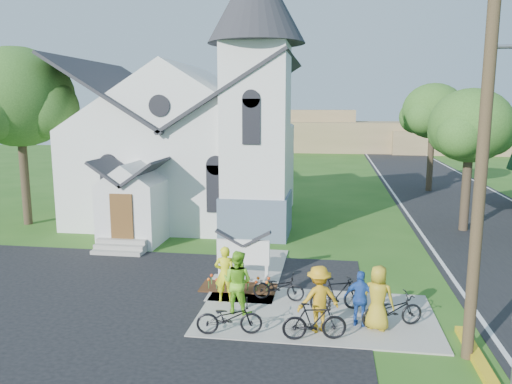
% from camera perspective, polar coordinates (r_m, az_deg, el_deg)
% --- Properties ---
extents(ground, '(120.00, 120.00, 0.00)m').
position_cam_1_polar(ground, '(15.16, 0.97, -14.31)').
color(ground, '#2B5919').
rests_on(ground, ground).
extents(parking_lot, '(20.00, 16.00, 0.02)m').
position_cam_1_polar(parking_lot, '(15.91, -26.86, -14.18)').
color(parking_lot, black).
rests_on(parking_lot, ground).
extents(road, '(8.00, 90.00, 0.02)m').
position_cam_1_polar(road, '(30.49, 23.98, -2.73)').
color(road, black).
rests_on(road, ground).
extents(sidewalk, '(7.00, 4.00, 0.05)m').
position_cam_1_polar(sidewalk, '(15.50, 6.90, -13.72)').
color(sidewalk, '#A39E93').
rests_on(sidewalk, ground).
extents(church, '(12.35, 12.00, 13.00)m').
position_cam_1_polar(church, '(27.20, -7.04, 7.76)').
color(church, silver).
rests_on(church, ground).
extents(church_sign, '(2.20, 0.40, 1.70)m').
position_cam_1_polar(church_sign, '(17.94, -1.48, -6.93)').
color(church_sign, '#A39E93').
rests_on(church_sign, ground).
extents(flower_bed, '(2.60, 1.10, 0.07)m').
position_cam_1_polar(flower_bed, '(17.42, -1.99, -10.90)').
color(flower_bed, '#39230F').
rests_on(flower_bed, ground).
extents(utility_pole, '(3.45, 0.28, 10.00)m').
position_cam_1_polar(utility_pole, '(12.74, 24.85, 5.34)').
color(utility_pole, '#403120').
rests_on(utility_pole, ground).
extents(tree_lot_corner, '(5.60, 5.60, 9.15)m').
position_cam_1_polar(tree_lot_corner, '(28.50, -25.52, 9.72)').
color(tree_lot_corner, '#35291D').
rests_on(tree_lot_corner, ground).
extents(tree_road_near, '(4.00, 4.00, 7.05)m').
position_cam_1_polar(tree_road_near, '(26.58, 23.31, 6.91)').
color(tree_road_near, '#35291D').
rests_on(tree_road_near, ground).
extents(tree_road_mid, '(4.40, 4.40, 7.80)m').
position_cam_1_polar(tree_road_mid, '(38.39, 19.60, 8.66)').
color(tree_road_mid, '#35291D').
rests_on(tree_road_mid, ground).
extents(distant_hills, '(61.00, 10.00, 5.60)m').
position_cam_1_polar(distant_hills, '(70.17, 9.88, 6.42)').
color(distant_hills, olive).
rests_on(distant_hills, ground).
extents(cyclist_0, '(0.70, 0.50, 1.81)m').
position_cam_1_polar(cyclist_0, '(15.98, -3.57, -9.34)').
color(cyclist_0, yellow).
rests_on(cyclist_0, sidewalk).
extents(bike_0, '(1.88, 0.93, 0.94)m').
position_cam_1_polar(bike_0, '(13.99, -3.06, -14.14)').
color(bike_0, black).
rests_on(bike_0, sidewalk).
extents(cyclist_1, '(1.11, 0.98, 1.92)m').
position_cam_1_polar(cyclist_1, '(15.14, -2.13, -10.22)').
color(cyclist_1, '#75C525').
rests_on(cyclist_1, sidewalk).
extents(bike_1, '(1.82, 1.05, 1.06)m').
position_cam_1_polar(bike_1, '(15.60, 9.30, -11.42)').
color(bike_1, black).
rests_on(bike_1, sidewalk).
extents(cyclist_2, '(1.00, 0.57, 1.60)m').
position_cam_1_polar(cyclist_2, '(14.64, 11.88, -11.82)').
color(cyclist_2, '#2350B1').
rests_on(cyclist_2, sidewalk).
extents(bike_2, '(1.68, 0.65, 0.87)m').
position_cam_1_polar(bike_2, '(16.23, 2.59, -10.79)').
color(bike_2, black).
rests_on(bike_2, sidewalk).
extents(cyclist_3, '(1.38, 1.11, 1.86)m').
position_cam_1_polar(cyclist_3, '(14.08, 7.18, -12.01)').
color(cyclist_3, orange).
rests_on(cyclist_3, sidewalk).
extents(bike_3, '(1.79, 0.81, 1.04)m').
position_cam_1_polar(bike_3, '(13.72, 6.70, -14.47)').
color(bike_3, black).
rests_on(bike_3, sidewalk).
extents(cyclist_4, '(1.03, 0.84, 1.83)m').
position_cam_1_polar(cyclist_4, '(14.50, 13.76, -11.64)').
color(cyclist_4, '#AE9420').
rests_on(cyclist_4, sidewalk).
extents(bike_4, '(1.93, 1.23, 0.96)m').
position_cam_1_polar(bike_4, '(14.91, 15.29, -12.89)').
color(bike_4, black).
rests_on(bike_4, sidewalk).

